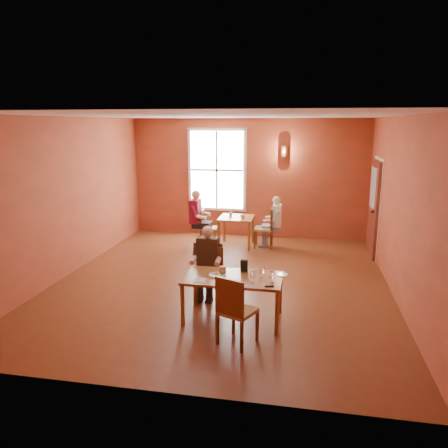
% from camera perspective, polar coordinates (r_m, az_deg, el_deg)
% --- Properties ---
extents(ground, '(6.00, 7.00, 0.01)m').
position_cam_1_polar(ground, '(8.20, -0.26, -7.48)').
color(ground, brown).
rests_on(ground, ground).
extents(wall_back, '(6.00, 0.04, 3.00)m').
position_cam_1_polar(wall_back, '(11.22, 3.14, 5.98)').
color(wall_back, brown).
rests_on(wall_back, ground).
extents(wall_front, '(6.00, 0.04, 3.00)m').
position_cam_1_polar(wall_front, '(4.51, -8.78, -4.85)').
color(wall_front, brown).
rests_on(wall_front, ground).
extents(wall_left, '(0.04, 7.00, 3.00)m').
position_cam_1_polar(wall_left, '(8.86, -19.71, 3.36)').
color(wall_left, brown).
rests_on(wall_left, ground).
extents(wall_right, '(0.04, 7.00, 3.00)m').
position_cam_1_polar(wall_right, '(7.82, 21.88, 1.97)').
color(wall_right, brown).
rests_on(wall_right, ground).
extents(ceiling, '(6.00, 7.00, 0.04)m').
position_cam_1_polar(ceiling, '(7.68, -0.29, 13.98)').
color(ceiling, white).
rests_on(ceiling, wall_back).
extents(window, '(1.36, 0.10, 1.96)m').
position_cam_1_polar(window, '(11.28, -0.94, 7.06)').
color(window, white).
rests_on(window, wall_back).
extents(door, '(0.12, 1.04, 2.10)m').
position_cam_1_polar(door, '(10.11, 18.92, 1.94)').
color(door, maroon).
rests_on(door, ground).
extents(wall_sconce, '(0.16, 0.16, 0.28)m').
position_cam_1_polar(wall_sconce, '(10.97, 7.84, 9.40)').
color(wall_sconce, brown).
rests_on(wall_sconce, wall_back).
extents(main_table, '(1.43, 0.80, 0.67)m').
position_cam_1_polar(main_table, '(6.57, 1.19, -9.67)').
color(main_table, brown).
rests_on(main_table, ground).
extents(chair_diner_main, '(0.39, 0.39, 0.87)m').
position_cam_1_polar(chair_diner_main, '(7.22, -1.89, -6.68)').
color(chair_diner_main, '#422A15').
rests_on(chair_diner_main, ground).
extents(diner_main, '(0.47, 0.47, 1.17)m').
position_cam_1_polar(diner_main, '(7.15, -1.95, -5.64)').
color(diner_main, black).
rests_on(diner_main, ground).
extents(chair_empty, '(0.56, 0.56, 0.96)m').
position_cam_1_polar(chair_empty, '(5.86, 1.77, -11.10)').
color(chair_empty, brown).
rests_on(chair_empty, ground).
extents(plate_food, '(0.31, 0.31, 0.03)m').
position_cam_1_polar(plate_food, '(6.50, -0.87, -6.62)').
color(plate_food, silver).
rests_on(plate_food, main_table).
extents(sandwich, '(0.11, 0.11, 0.10)m').
position_cam_1_polar(sandwich, '(6.55, -0.20, -6.12)').
color(sandwich, tan).
rests_on(sandwich, main_table).
extents(goblet_a, '(0.08, 0.08, 0.17)m').
position_cam_1_polar(goblet_a, '(6.43, 5.04, -6.23)').
color(goblet_a, white).
rests_on(goblet_a, main_table).
extents(goblet_b, '(0.08, 0.08, 0.18)m').
position_cam_1_polar(goblet_b, '(6.21, 6.30, -6.90)').
color(goblet_b, white).
rests_on(goblet_b, main_table).
extents(goblet_c, '(0.09, 0.09, 0.18)m').
position_cam_1_polar(goblet_c, '(6.20, 3.71, -6.91)').
color(goblet_c, white).
rests_on(goblet_c, main_table).
extents(menu_stand, '(0.11, 0.06, 0.18)m').
position_cam_1_polar(menu_stand, '(6.66, 2.64, -5.47)').
color(menu_stand, black).
rests_on(menu_stand, main_table).
extents(knife, '(0.18, 0.11, 0.00)m').
position_cam_1_polar(knife, '(6.23, 0.32, -7.64)').
color(knife, silver).
rests_on(knife, main_table).
extents(napkin, '(0.19, 0.19, 0.01)m').
position_cam_1_polar(napkin, '(6.30, -3.15, -7.42)').
color(napkin, white).
rests_on(napkin, main_table).
extents(side_plate, '(0.18, 0.18, 0.01)m').
position_cam_1_polar(side_plate, '(6.57, 7.61, -6.59)').
color(side_plate, silver).
rests_on(side_plate, main_table).
extents(sunglasses, '(0.13, 0.07, 0.02)m').
position_cam_1_polar(sunglasses, '(6.11, 5.95, -8.07)').
color(sunglasses, '#222128').
rests_on(sunglasses, main_table).
extents(second_table, '(0.80, 0.80, 0.70)m').
position_cam_1_polar(second_table, '(10.42, 1.61, -0.98)').
color(second_table, brown).
rests_on(second_table, ground).
extents(chair_diner_white, '(0.42, 0.42, 0.94)m').
position_cam_1_polar(chair_diner_white, '(10.31, 5.18, -0.49)').
color(chair_diner_white, '#4D2815').
rests_on(chair_diner_white, ground).
extents(diner_white, '(0.47, 0.47, 1.18)m').
position_cam_1_polar(diner_white, '(10.28, 5.36, 0.13)').
color(diner_white, white).
rests_on(diner_white, ground).
extents(chair_diner_maroon, '(0.38, 0.38, 0.85)m').
position_cam_1_polar(chair_diner_maroon, '(10.52, -1.89, -0.42)').
color(chair_diner_maroon, '#432413').
rests_on(chair_diner_maroon, ground).
extents(diner_maroon, '(0.51, 0.51, 1.28)m').
position_cam_1_polar(diner_maroon, '(10.48, -2.06, 0.73)').
color(diner_maroon, maroon).
rests_on(diner_maroon, ground).
extents(cup_a, '(0.15, 0.15, 0.09)m').
position_cam_1_polar(cup_a, '(10.18, 2.44, 0.98)').
color(cup_a, white).
rests_on(cup_a, second_table).
extents(cup_b, '(0.12, 0.12, 0.09)m').
position_cam_1_polar(cup_b, '(10.48, 0.88, 1.34)').
color(cup_b, white).
rests_on(cup_b, second_table).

